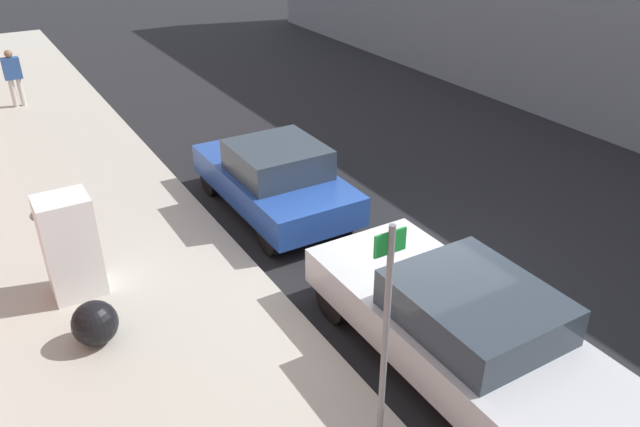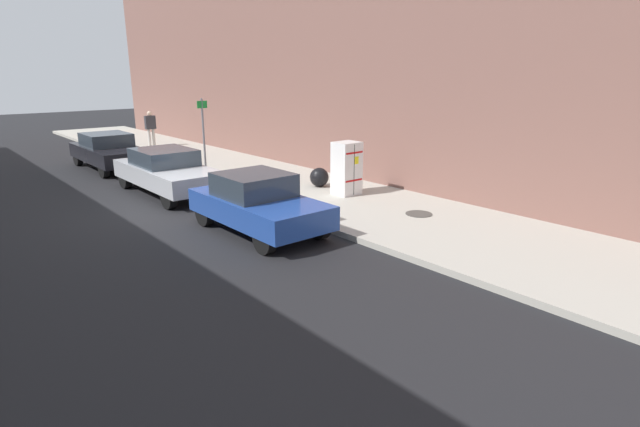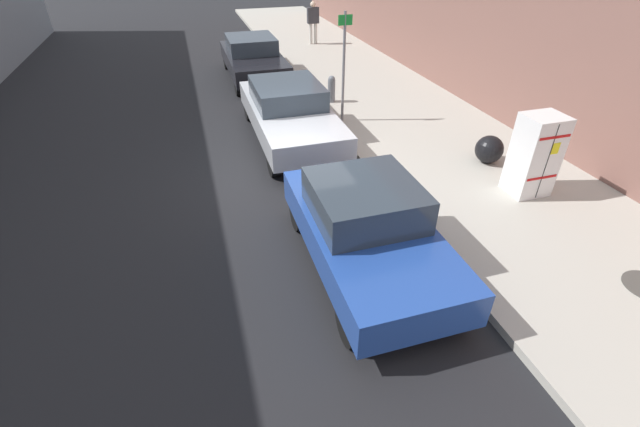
# 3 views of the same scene
# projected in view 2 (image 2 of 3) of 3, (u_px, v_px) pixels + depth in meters

# --- Properties ---
(ground_plane) EXTENTS (80.00, 80.00, 0.00)m
(ground_plane) POSITION_uv_depth(u_px,v_px,m) (178.00, 210.00, 14.10)
(ground_plane) COLOR black
(sidewalk_slab) EXTENTS (4.47, 44.00, 0.14)m
(sidewalk_slab) POSITION_uv_depth(u_px,v_px,m) (293.00, 186.00, 16.64)
(sidewalk_slab) COLOR #B2ADA0
(sidewalk_slab) RESTS_ON ground
(building_facade_near) EXTENTS (2.37, 39.60, 8.20)m
(building_facade_near) POSITION_uv_depth(u_px,v_px,m) (368.00, 61.00, 17.66)
(building_facade_near) COLOR #7F564C
(building_facade_near) RESTS_ON ground
(discarded_refrigerator) EXTENTS (0.75, 0.66, 1.60)m
(discarded_refrigerator) POSITION_uv_depth(u_px,v_px,m) (347.00, 168.00, 15.06)
(discarded_refrigerator) COLOR white
(discarded_refrigerator) RESTS_ON sidewalk_slab
(manhole_cover) EXTENTS (0.70, 0.70, 0.02)m
(manhole_cover) POSITION_uv_depth(u_px,v_px,m) (419.00, 214.00, 13.14)
(manhole_cover) COLOR #47443F
(manhole_cover) RESTS_ON sidewalk_slab
(street_sign_post) EXTENTS (0.36, 0.07, 2.76)m
(street_sign_post) POSITION_uv_depth(u_px,v_px,m) (204.00, 135.00, 16.84)
(street_sign_post) COLOR slate
(street_sign_post) RESTS_ON sidewalk_slab
(fire_hydrant) EXTENTS (0.22, 0.22, 0.78)m
(fire_hydrant) POSITION_uv_depth(u_px,v_px,m) (191.00, 162.00, 18.37)
(fire_hydrant) COLOR slate
(fire_hydrant) RESTS_ON sidewalk_slab
(trash_bag) EXTENTS (0.62, 0.62, 0.62)m
(trash_bag) POSITION_uv_depth(u_px,v_px,m) (319.00, 177.00, 16.20)
(trash_bag) COLOR black
(trash_bag) RESTS_ON sidewalk_slab
(pedestrian_walking_far) EXTENTS (0.50, 0.23, 1.74)m
(pedestrian_walking_far) POSITION_uv_depth(u_px,v_px,m) (150.00, 126.00, 24.67)
(pedestrian_walking_far) COLOR beige
(pedestrian_walking_far) RESTS_ON sidewalk_slab
(parked_sedan_dark) EXTENTS (1.82, 4.46, 1.40)m
(parked_sedan_dark) POSITION_uv_depth(u_px,v_px,m) (109.00, 151.00, 19.79)
(parked_sedan_dark) COLOR black
(parked_sedan_dark) RESTS_ON ground
(parked_sedan_silver) EXTENTS (1.83, 4.63, 1.41)m
(parked_sedan_silver) POSITION_uv_depth(u_px,v_px,m) (167.00, 171.00, 15.76)
(parked_sedan_silver) COLOR silver
(parked_sedan_silver) RESTS_ON ground
(parked_hatchback_blue) EXTENTS (1.78, 3.83, 1.43)m
(parked_hatchback_blue) POSITION_uv_depth(u_px,v_px,m) (258.00, 203.00, 11.99)
(parked_hatchback_blue) COLOR #23479E
(parked_hatchback_blue) RESTS_ON ground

